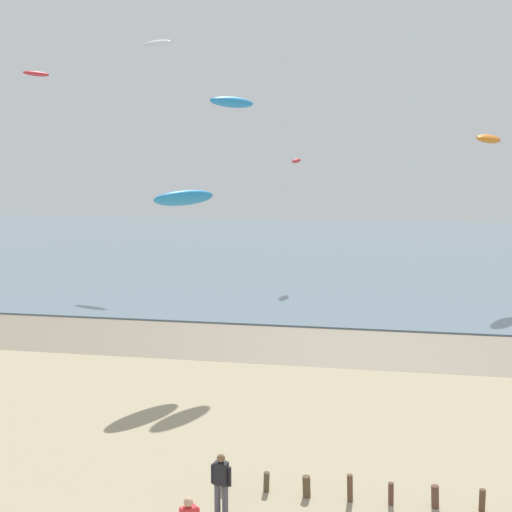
{
  "coord_description": "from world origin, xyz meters",
  "views": [
    {
      "loc": [
        5.55,
        -6.84,
        9.21
      ],
      "look_at": [
        1.82,
        13.42,
        6.32
      ],
      "focal_mm": 47.29,
      "sensor_mm": 36.0,
      "label": 1
    }
  ],
  "objects_px": {
    "kite_aloft_3": "(232,102)",
    "kite_aloft_5": "(296,161)",
    "person_mid_beach": "(221,483)",
    "kite_aloft_0": "(36,74)",
    "kite_aloft_7": "(157,43)",
    "kite_aloft_4": "(184,198)",
    "kite_aloft_2": "(489,139)"
  },
  "relations": [
    {
      "from": "kite_aloft_3",
      "to": "kite_aloft_5",
      "type": "xyz_separation_m",
      "value": [
        0.69,
        19.47,
        -2.73
      ]
    },
    {
      "from": "person_mid_beach",
      "to": "kite_aloft_5",
      "type": "distance_m",
      "value": 36.23
    },
    {
      "from": "kite_aloft_0",
      "to": "kite_aloft_7",
      "type": "xyz_separation_m",
      "value": [
        5.58,
        9.32,
        3.42
      ]
    },
    {
      "from": "person_mid_beach",
      "to": "kite_aloft_5",
      "type": "relative_size",
      "value": 0.88
    },
    {
      "from": "person_mid_beach",
      "to": "kite_aloft_4",
      "type": "distance_m",
      "value": 14.58
    },
    {
      "from": "kite_aloft_2",
      "to": "person_mid_beach",
      "type": "bearing_deg",
      "value": 8.09
    },
    {
      "from": "kite_aloft_3",
      "to": "person_mid_beach",
      "type": "bearing_deg",
      "value": -143.15
    },
    {
      "from": "kite_aloft_0",
      "to": "kite_aloft_5",
      "type": "height_order",
      "value": "kite_aloft_0"
    },
    {
      "from": "kite_aloft_3",
      "to": "kite_aloft_0",
      "type": "bearing_deg",
      "value": 78.87
    },
    {
      "from": "kite_aloft_0",
      "to": "kite_aloft_4",
      "type": "bearing_deg",
      "value": 72.09
    },
    {
      "from": "kite_aloft_0",
      "to": "kite_aloft_4",
      "type": "distance_m",
      "value": 23.25
    },
    {
      "from": "kite_aloft_4",
      "to": "kite_aloft_7",
      "type": "distance_m",
      "value": 29.14
    },
    {
      "from": "kite_aloft_4",
      "to": "kite_aloft_3",
      "type": "bearing_deg",
      "value": -171.3
    },
    {
      "from": "kite_aloft_3",
      "to": "kite_aloft_2",
      "type": "bearing_deg",
      "value": -15.82
    },
    {
      "from": "person_mid_beach",
      "to": "kite_aloft_2",
      "type": "bearing_deg",
      "value": 70.91
    },
    {
      "from": "kite_aloft_3",
      "to": "kite_aloft_4",
      "type": "height_order",
      "value": "kite_aloft_3"
    },
    {
      "from": "kite_aloft_5",
      "to": "kite_aloft_7",
      "type": "distance_m",
      "value": 15.1
    },
    {
      "from": "kite_aloft_0",
      "to": "kite_aloft_7",
      "type": "bearing_deg",
      "value": 177.57
    },
    {
      "from": "kite_aloft_2",
      "to": "kite_aloft_5",
      "type": "distance_m",
      "value": 13.9
    },
    {
      "from": "person_mid_beach",
      "to": "kite_aloft_4",
      "type": "xyz_separation_m",
      "value": [
        -4.47,
        12.13,
        6.74
      ]
    },
    {
      "from": "kite_aloft_0",
      "to": "kite_aloft_7",
      "type": "height_order",
      "value": "kite_aloft_7"
    },
    {
      "from": "kite_aloft_3",
      "to": "kite_aloft_7",
      "type": "relative_size",
      "value": 1.13
    },
    {
      "from": "kite_aloft_7",
      "to": "kite_aloft_0",
      "type": "bearing_deg",
      "value": 79.55
    },
    {
      "from": "kite_aloft_4",
      "to": "kite_aloft_7",
      "type": "relative_size",
      "value": 1.26
    },
    {
      "from": "kite_aloft_0",
      "to": "kite_aloft_5",
      "type": "xyz_separation_m",
      "value": [
        17.21,
        7.13,
        -5.94
      ]
    },
    {
      "from": "kite_aloft_2",
      "to": "kite_aloft_5",
      "type": "bearing_deg",
      "value": -77.72
    },
    {
      "from": "kite_aloft_0",
      "to": "kite_aloft_5",
      "type": "distance_m",
      "value": 19.56
    },
    {
      "from": "kite_aloft_5",
      "to": "person_mid_beach",
      "type": "bearing_deg",
      "value": -173.02
    },
    {
      "from": "kite_aloft_3",
      "to": "kite_aloft_5",
      "type": "distance_m",
      "value": 19.67
    },
    {
      "from": "kite_aloft_0",
      "to": "kite_aloft_4",
      "type": "relative_size",
      "value": 0.6
    },
    {
      "from": "kite_aloft_4",
      "to": "kite_aloft_5",
      "type": "height_order",
      "value": "kite_aloft_5"
    },
    {
      "from": "kite_aloft_4",
      "to": "kite_aloft_2",
      "type": "bearing_deg",
      "value": 171.18
    }
  ]
}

